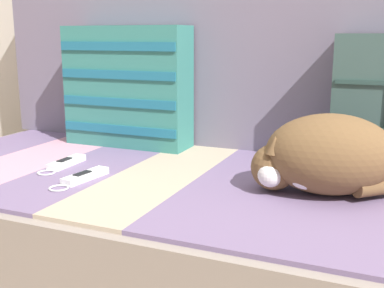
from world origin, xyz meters
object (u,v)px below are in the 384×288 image
game_remote_near (65,163)px  couch (240,249)px  throw_pillow_striped (127,87)px  game_remote_far (83,177)px  sleeping_cat (323,156)px

game_remote_near → couch: bearing=8.7°
couch → throw_pillow_striped: throw_pillow_striped is taller
game_remote_near → game_remote_far: same height
game_remote_far → throw_pillow_striped: bearing=104.4°
couch → game_remote_near: (-0.50, -0.08, 0.21)m
couch → game_remote_far: (-0.37, -0.17, 0.21)m
throw_pillow_striped → game_remote_near: bearing=-94.6°
sleeping_cat → throw_pillow_striped: bearing=158.3°
couch → sleeping_cat: size_ratio=5.79×
couch → game_remote_near: game_remote_near is taller
sleeping_cat → game_remote_near: size_ratio=1.92×
couch → sleeping_cat: sleeping_cat is taller
sleeping_cat → game_remote_far: size_ratio=1.83×
throw_pillow_striped → game_remote_far: size_ratio=2.18×
throw_pillow_striped → game_remote_far: throw_pillow_striped is taller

